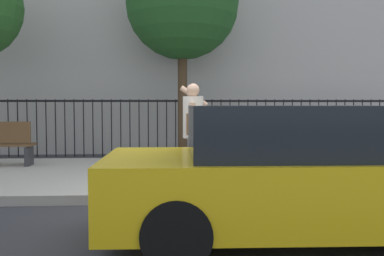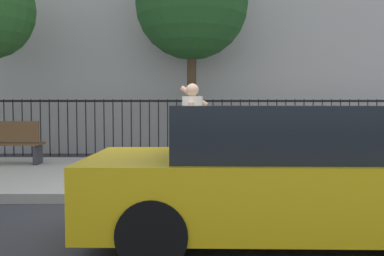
{
  "view_description": "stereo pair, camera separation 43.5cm",
  "coord_description": "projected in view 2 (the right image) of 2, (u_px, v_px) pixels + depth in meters",
  "views": [
    {
      "loc": [
        -0.39,
        -6.29,
        1.47
      ],
      "look_at": [
        0.05,
        1.2,
        1.05
      ],
      "focal_mm": 40.72,
      "sensor_mm": 36.0,
      "label": 1
    },
    {
      "loc": [
        0.05,
        -6.3,
        1.47
      ],
      "look_at": [
        0.05,
        1.2,
        1.05
      ],
      "focal_mm": 40.72,
      "sensor_mm": 36.0,
      "label": 2
    }
  ],
  "objects": [
    {
      "name": "ground_plane",
      "position": [
        188.0,
        204.0,
        6.38
      ],
      "size": [
        60.0,
        60.0,
        0.0
      ],
      "primitive_type": "plane",
      "color": "#333338"
    },
    {
      "name": "street_tree_near",
      "position": [
        191.0,
        4.0,
        11.37
      ],
      "size": [
        2.95,
        2.95,
        5.58
      ],
      "color": "#4C3823",
      "rests_on": "ground"
    },
    {
      "name": "taxi_yellow",
      "position": [
        283.0,
        176.0,
        4.6
      ],
      "size": [
        4.24,
        1.94,
        1.45
      ],
      "color": "yellow",
      "rests_on": "ground"
    },
    {
      "name": "sidewalk",
      "position": [
        189.0,
        175.0,
        8.57
      ],
      "size": [
        28.0,
        4.4,
        0.15
      ],
      "primitive_type": "cube",
      "color": "#B2ADA3",
      "rests_on": "ground"
    },
    {
      "name": "street_bench",
      "position": [
        4.0,
        142.0,
        9.41
      ],
      "size": [
        1.6,
        0.45,
        0.95
      ],
      "color": "brown",
      "rests_on": "sidewalk"
    },
    {
      "name": "pedestrian_on_phone",
      "position": [
        192.0,
        126.0,
        7.19
      ],
      "size": [
        0.49,
        0.68,
        1.66
      ],
      "color": "tan",
      "rests_on": "sidewalk"
    },
    {
      "name": "iron_fence",
      "position": [
        190.0,
        120.0,
        12.21
      ],
      "size": [
        12.03,
        0.04,
        1.6
      ],
      "color": "black",
      "rests_on": "ground"
    }
  ]
}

